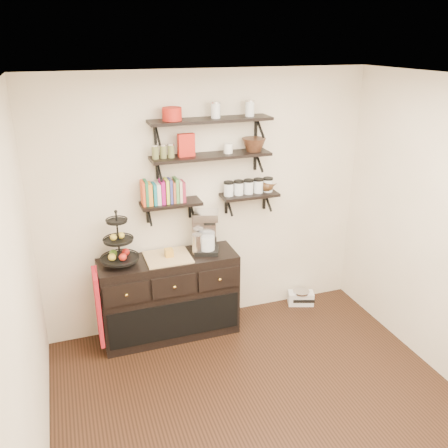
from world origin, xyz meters
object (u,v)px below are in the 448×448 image
sideboard (170,297)px  coffee_maker (206,232)px  radio (301,298)px  fruit_stand (119,247)px

sideboard → coffee_maker: 0.78m
coffee_maker → radio: (1.19, 0.05, -1.03)m
sideboard → fruit_stand: (-0.47, 0.00, 0.64)m
sideboard → coffee_maker: size_ratio=3.13×
sideboard → fruit_stand: bearing=179.5°
sideboard → fruit_stand: size_ratio=2.58×
sideboard → coffee_maker: (0.41, 0.03, 0.66)m
coffee_maker → radio: bearing=22.2°
coffee_maker → radio: coffee_maker is taller
fruit_stand → coffee_maker: fruit_stand is taller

